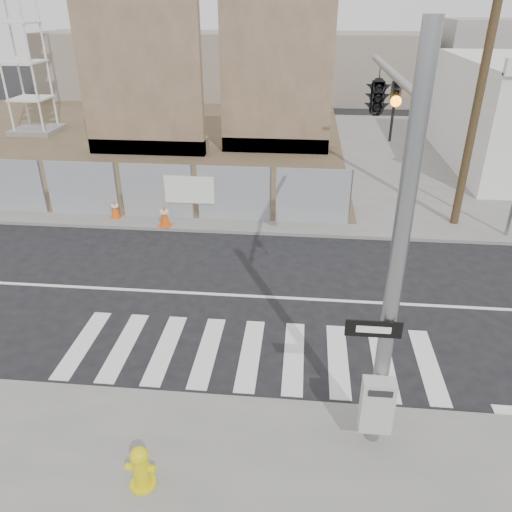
# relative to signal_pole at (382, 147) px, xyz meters

# --- Properties ---
(ground) EXTENTS (100.00, 100.00, 0.00)m
(ground) POSITION_rel_signal_pole_xyz_m (-2.49, 2.05, -4.78)
(ground) COLOR black
(ground) RESTS_ON ground
(sidewalk_far) EXTENTS (50.00, 20.00, 0.12)m
(sidewalk_far) POSITION_rel_signal_pole_xyz_m (-2.49, 16.05, -4.72)
(sidewalk_far) COLOR slate
(sidewalk_far) RESTS_ON ground
(signal_pole) EXTENTS (0.96, 5.87, 7.00)m
(signal_pole) POSITION_rel_signal_pole_xyz_m (0.00, 0.00, 0.00)
(signal_pole) COLOR gray
(signal_pole) RESTS_ON sidewalk_near
(chain_link_fence) EXTENTS (24.60, 0.04, 2.00)m
(chain_link_fence) POSITION_rel_signal_pole_xyz_m (-12.49, 7.05, -3.66)
(chain_link_fence) COLOR gray
(chain_link_fence) RESTS_ON sidewalk_far
(concrete_wall_left) EXTENTS (6.00, 1.30, 8.00)m
(concrete_wall_left) POSITION_rel_signal_pole_xyz_m (-9.49, 15.13, -1.40)
(concrete_wall_left) COLOR brown
(concrete_wall_left) RESTS_ON sidewalk_far
(concrete_wall_right) EXTENTS (5.50, 1.30, 8.00)m
(concrete_wall_right) POSITION_rel_signal_pole_xyz_m (-2.99, 16.13, -1.40)
(concrete_wall_right) COLOR brown
(concrete_wall_right) RESTS_ON sidewalk_far
(utility_pole_right) EXTENTS (1.60, 0.28, 10.00)m
(utility_pole_right) POSITION_rel_signal_pole_xyz_m (4.01, 7.55, 0.42)
(utility_pole_right) COLOR #463820
(utility_pole_right) RESTS_ON sidewalk_far
(fire_hydrant) EXTENTS (0.51, 0.50, 0.82)m
(fire_hydrant) POSITION_rel_signal_pole_xyz_m (-3.87, -4.17, -4.26)
(fire_hydrant) COLOR #D4C30B
(fire_hydrant) RESTS_ON sidewalk_near
(traffic_cone_c) EXTENTS (0.36, 0.36, 0.69)m
(traffic_cone_c) POSITION_rel_signal_pole_xyz_m (-8.27, 6.83, -4.32)
(traffic_cone_c) COLOR #D94F0B
(traffic_cone_c) RESTS_ON sidewalk_far
(traffic_cone_d) EXTENTS (0.49, 0.49, 0.80)m
(traffic_cone_d) POSITION_rel_signal_pole_xyz_m (-6.26, 6.27, -4.27)
(traffic_cone_d) COLOR #DE4D0B
(traffic_cone_d) RESTS_ON sidewalk_far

